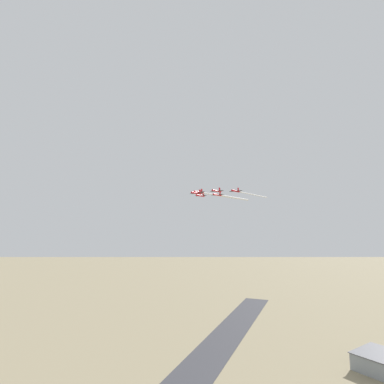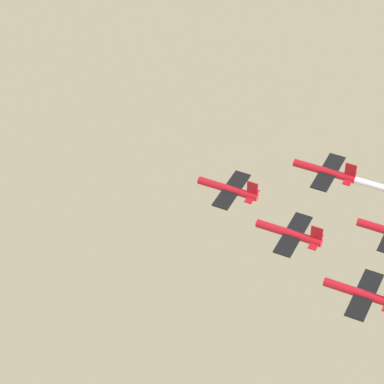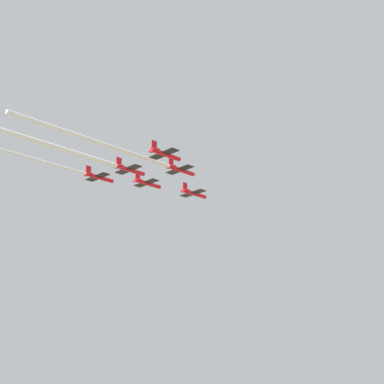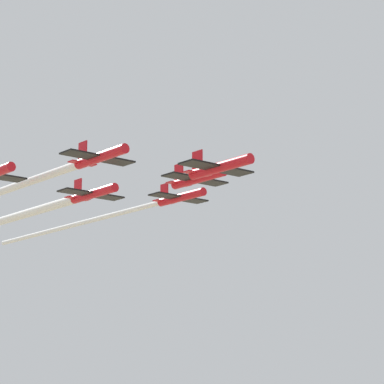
{
  "view_description": "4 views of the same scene",
  "coord_description": "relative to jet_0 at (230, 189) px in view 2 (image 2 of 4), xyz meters",
  "views": [
    {
      "loc": [
        75.94,
        125.03,
        92.83
      ],
      "look_at": [
        -41.51,
        -44.93,
        118.46
      ],
      "focal_mm": 28.0,
      "sensor_mm": 36.0,
      "label": 1
    },
    {
      "loc": [
        -120.43,
        41.7,
        214.9
      ],
      "look_at": [
        -40.02,
        -42.17,
        116.05
      ],
      "focal_mm": 85.0,
      "sensor_mm": 36.0,
      "label": 2
    },
    {
      "loc": [
        -122.1,
        -198.19,
        62.79
      ],
      "look_at": [
        -49.14,
        -51.18,
        116.31
      ],
      "focal_mm": 50.0,
      "sensor_mm": 36.0,
      "label": 3
    },
    {
      "loc": [
        52.11,
        -87.13,
        91.51
      ],
      "look_at": [
        -47.81,
        -47.92,
        115.19
      ],
      "focal_mm": 85.0,
      "sensor_mm": 36.0,
      "label": 4
    }
  ],
  "objects": [
    {
      "name": "jet_1",
      "position": [
        -15.56,
        3.39,
        2.3
      ],
      "size": [
        10.56,
        10.26,
        3.55
      ],
      "rotation": [
        0.0,
        0.0,
        5.03
      ],
      "color": "red"
    },
    {
      "name": "jet_0",
      "position": [
        0.0,
        0.0,
        0.0
      ],
      "size": [
        10.56,
        10.26,
        3.55
      ],
      "rotation": [
        0.0,
        0.0,
        5.03
      ],
      "color": "red"
    },
    {
      "name": "jet_2",
      "position": [
        -10.52,
        -11.96,
        2.69
      ],
      "size": [
        10.56,
        10.26,
        3.55
      ],
      "rotation": [
        0.0,
        0.0,
        5.03
      ],
      "color": "red"
    },
    {
      "name": "jet_3",
      "position": [
        -31.12,
        6.78,
        3.03
      ],
      "size": [
        10.56,
        10.26,
        3.55
      ],
      "rotation": [
        0.0,
        0.0,
        5.03
      ],
      "color": "red"
    }
  ]
}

